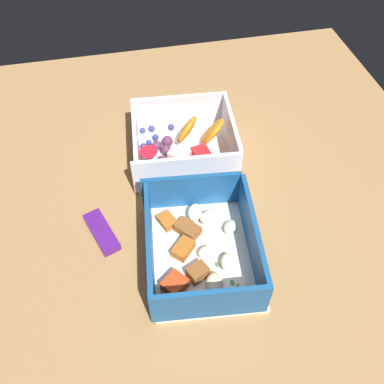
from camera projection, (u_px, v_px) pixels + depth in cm
name	position (u px, v px, depth cm)	size (l,w,h in cm)	color
table_surface	(189.00, 202.00, 60.76)	(80.00, 80.00, 2.00)	#9E7547
pasta_container	(201.00, 247.00, 52.19)	(18.41, 15.09, 6.33)	white
fruit_bowl	(185.00, 146.00, 63.60)	(15.29, 16.15, 6.45)	white
candy_bar	(102.00, 232.00, 55.40)	(7.00, 2.40, 1.20)	#51197A
paper_cup_liner	(175.00, 107.00, 71.48)	(3.25, 3.25, 2.01)	white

